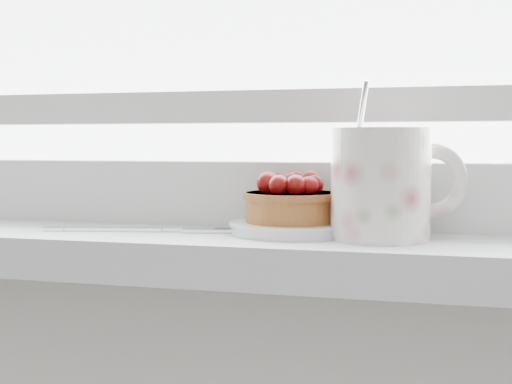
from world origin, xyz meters
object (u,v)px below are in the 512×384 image
(floral_mug, at_px, (384,181))
(fork, at_px, (145,229))
(raspberry_tart, at_px, (291,200))
(saucer, at_px, (291,228))

(floral_mug, bearing_deg, fork, -179.09)
(raspberry_tart, relative_size, floral_mug, 0.64)
(floral_mug, xyz_separation_m, fork, (-0.24, -0.00, -0.05))
(floral_mug, distance_m, fork, 0.25)
(saucer, height_order, floral_mug, floral_mug)
(saucer, height_order, raspberry_tart, raspberry_tart)
(raspberry_tart, xyz_separation_m, fork, (-0.15, -0.02, -0.03))
(raspberry_tart, bearing_deg, floral_mug, -10.20)
(saucer, relative_size, raspberry_tart, 1.30)
(saucer, distance_m, fork, 0.15)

